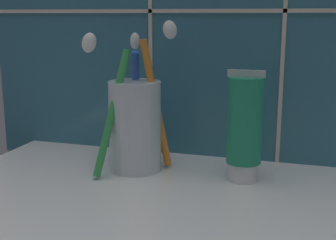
{
  "coord_description": "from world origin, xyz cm",
  "views": [
    {
      "loc": [
        5.32,
        -44.06,
        20.94
      ],
      "look_at": [
        -9.27,
        3.27,
        9.76
      ],
      "focal_mm": 50.0,
      "sensor_mm": 36.0,
      "label": 1
    }
  ],
  "objects": [
    {
      "name": "toothpaste_tube",
      "position": [
        -1.6,
        8.17,
        8.37
      ],
      "size": [
        4.23,
        4.03,
        12.93
      ],
      "color": "white",
      "rests_on": "sink_counter"
    },
    {
      "name": "toothbrush_cup",
      "position": [
        -15.05,
        8.21,
        8.01
      ],
      "size": [
        9.44,
        12.91,
        18.43
      ],
      "color": "silver",
      "rests_on": "sink_counter"
    },
    {
      "name": "sink_counter",
      "position": [
        0.0,
        0.0,
        1.0
      ],
      "size": [
        69.89,
        33.61,
        2.0
      ],
      "primitive_type": "cube",
      "color": "white",
      "rests_on": "ground"
    }
  ]
}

